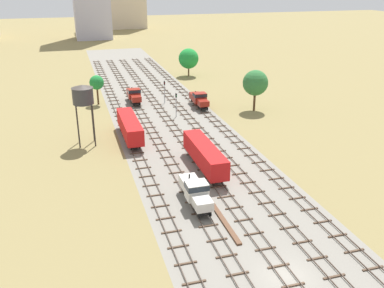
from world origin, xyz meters
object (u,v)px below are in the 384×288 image
object	(u,v)px
freight_boxcar_centre_left_near	(205,154)
water_tower	(83,96)
signal_post_nearest	(164,89)
freight_boxcar_far_left_mid	(130,126)
signal_post_near	(176,102)
shunter_loco_left_nearest	(196,191)
shunter_loco_left_far	(134,94)
shunter_loco_centre_right_midfar	(199,98)

from	to	relation	value
freight_boxcar_centre_left_near	water_tower	world-z (taller)	water_tower
signal_post_nearest	freight_boxcar_far_left_mid	bearing A→B (deg)	-118.08
water_tower	signal_post_near	bearing A→B (deg)	29.24
freight_boxcar_centre_left_near	freight_boxcar_far_left_mid	distance (m)	18.10
water_tower	signal_post_nearest	distance (m)	28.68
shunter_loco_left_nearest	freight_boxcar_centre_left_near	bearing A→B (deg)	66.17
shunter_loco_left_far	water_tower	bearing A→B (deg)	-117.09
freight_boxcar_centre_left_near	signal_post_nearest	xyz separation A→B (m)	(2.21, 36.56, 0.90)
water_tower	shunter_loco_left_nearest	bearing A→B (deg)	-64.81
shunter_loco_left_far	signal_post_near	distance (m)	14.66
shunter_loco_centre_right_midfar	signal_post_near	xyz separation A→B (m)	(-6.66, -5.44, 1.27)
shunter_loco_left_nearest	signal_post_near	distance (m)	36.57
shunter_loco_centre_right_midfar	water_tower	distance (m)	30.61
freight_boxcar_centre_left_near	water_tower	bearing A→B (deg)	136.80
shunter_loco_left_far	signal_post_nearest	bearing A→B (deg)	-19.18
freight_boxcar_far_left_mid	shunter_loco_centre_right_midfar	xyz separation A→B (m)	(17.74, 15.54, -0.44)
shunter_loco_centre_right_midfar	shunter_loco_left_far	world-z (taller)	same
freight_boxcar_centre_left_near	freight_boxcar_far_left_mid	xyz separation A→B (m)	(-8.88, 15.77, 0.00)
signal_post_nearest	signal_post_near	bearing A→B (deg)	-90.00
shunter_loco_left_nearest	signal_post_nearest	world-z (taller)	signal_post_nearest
signal_post_near	freight_boxcar_far_left_mid	bearing A→B (deg)	-137.67
shunter_loco_centre_right_midfar	signal_post_nearest	xyz separation A→B (m)	(-6.66, 5.25, 1.34)
signal_post_near	signal_post_nearest	bearing A→B (deg)	90.00
freight_boxcar_far_left_mid	shunter_loco_left_far	bearing A→B (deg)	79.14
water_tower	signal_post_near	xyz separation A→B (m)	(18.65, 10.44, -5.44)
freight_boxcar_far_left_mid	water_tower	size ratio (longest dim) A/B	1.33
shunter_loco_centre_right_midfar	signal_post_near	bearing A→B (deg)	-140.76
shunter_loco_left_nearest	freight_boxcar_centre_left_near	distance (m)	11.01
freight_boxcar_centre_left_near	signal_post_near	xyz separation A→B (m)	(2.21, 25.87, 0.83)
freight_boxcar_centre_left_near	signal_post_near	size ratio (longest dim) A/B	2.73
signal_post_nearest	signal_post_near	size ratio (longest dim) A/B	1.03
freight_boxcar_centre_left_near	signal_post_nearest	size ratio (longest dim) A/B	2.66
shunter_loco_left_far	signal_post_near	size ratio (longest dim) A/B	1.65
freight_boxcar_far_left_mid	shunter_loco_left_far	size ratio (longest dim) A/B	1.65
shunter_loco_left_nearest	shunter_loco_left_far	distance (m)	48.94
freight_boxcar_far_left_mid	water_tower	xyz separation A→B (m)	(-7.56, -0.34, 6.26)
shunter_loco_left_nearest	freight_boxcar_far_left_mid	bearing A→B (deg)	99.73
shunter_loco_centre_right_midfar	signal_post_nearest	distance (m)	8.58
shunter_loco_centre_right_midfar	shunter_loco_left_far	distance (m)	15.31
signal_post_nearest	signal_post_near	xyz separation A→B (m)	(0.00, -10.69, -0.08)
freight_boxcar_far_left_mid	signal_post_near	bearing A→B (deg)	42.33
shunter_loco_centre_right_midfar	signal_post_near	distance (m)	8.69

